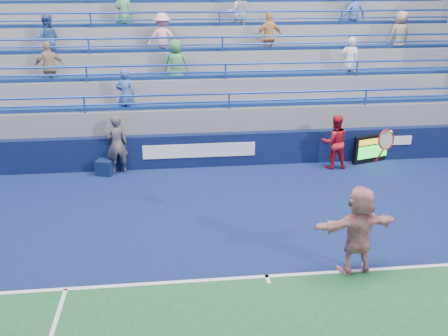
{
  "coord_description": "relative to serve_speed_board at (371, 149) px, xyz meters",
  "views": [
    {
      "loc": [
        -1.86,
        -8.69,
        5.98
      ],
      "look_at": [
        -0.63,
        2.5,
        1.5
      ],
      "focal_mm": 40.0,
      "sensor_mm": 36.0,
      "label": 1
    }
  ],
  "objects": [
    {
      "name": "ground",
      "position": [
        -4.7,
        -6.25,
        -0.47
      ],
      "size": [
        120.0,
        120.0,
        0.0
      ],
      "primitive_type": "plane",
      "color": "#333538"
    },
    {
      "name": "sponsor_wall",
      "position": [
        -4.7,
        0.25,
        0.08
      ],
      "size": [
        18.0,
        0.32,
        1.1
      ],
      "color": "#0A1238",
      "rests_on": "ground"
    },
    {
      "name": "bleacher_stand",
      "position": [
        -4.71,
        4.02,
        1.07
      ],
      "size": [
        18.0,
        5.6,
        6.13
      ],
      "color": "slate",
      "rests_on": "ground"
    },
    {
      "name": "serve_speed_board",
      "position": [
        0.0,
        0.0,
        0.0
      ],
      "size": [
        1.35,
        0.53,
        0.94
      ],
      "color": "black",
      "rests_on": "ground"
    },
    {
      "name": "judge_chair",
      "position": [
        -8.67,
        -0.12,
        -0.19
      ],
      "size": [
        0.61,
        0.62,
        0.87
      ],
      "color": "#0C1C3E",
      "rests_on": "ground"
    },
    {
      "name": "tennis_player",
      "position": [
        -2.8,
        -6.22,
        0.51
      ],
      "size": [
        1.87,
        0.78,
        3.14
      ],
      "color": "white",
      "rests_on": "ground"
    },
    {
      "name": "line_judge",
      "position": [
        -8.28,
        -0.04,
        0.47
      ],
      "size": [
        0.79,
        0.63,
        1.9
      ],
      "primitive_type": "imported",
      "rotation": [
        0.0,
        0.0,
        3.43
      ],
      "color": "#141D38",
      "rests_on": "ground"
    },
    {
      "name": "ball_girl",
      "position": [
        -1.41,
        -0.36,
        0.41
      ],
      "size": [
        0.87,
        0.69,
        1.77
      ],
      "primitive_type": "imported",
      "rotation": [
        0.0,
        0.0,
        3.12
      ],
      "color": "red",
      "rests_on": "ground"
    }
  ]
}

